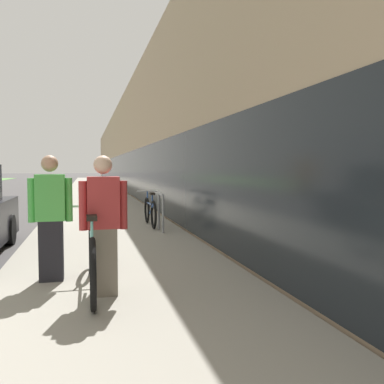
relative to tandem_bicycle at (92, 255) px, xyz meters
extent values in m
cube|color=gray|center=(0.42, 19.74, -0.45)|extent=(3.31, 70.00, 0.13)
cube|color=tan|center=(7.12, 27.74, 2.43)|extent=(10.00, 70.00, 5.89)
cube|color=#1E2328|center=(2.16, 27.74, 0.73)|extent=(0.10, 63.00, 2.20)
torus|color=black|center=(0.00, 0.83, -0.02)|extent=(0.06, 0.73, 0.73)
torus|color=black|center=(0.00, -0.81, -0.02)|extent=(0.06, 0.73, 0.73)
cylinder|color=#7AD1C6|center=(0.00, 0.01, 0.20)|extent=(0.04, 1.39, 0.04)
cylinder|color=#7AD1C6|center=(0.00, -0.32, 0.09)|extent=(0.04, 0.83, 0.34)
cylinder|color=#7AD1C6|center=(0.00, -0.52, 0.35)|extent=(0.03, 0.03, 0.30)
cube|color=black|center=(0.00, -0.52, 0.50)|extent=(0.11, 0.22, 0.05)
cylinder|color=#7AD1C6|center=(0.00, 0.69, 0.36)|extent=(0.03, 0.03, 0.32)
cylinder|color=silver|center=(0.00, 0.69, 0.52)|extent=(0.52, 0.03, 0.03)
cube|color=#756B5B|center=(0.13, -0.29, -0.02)|extent=(0.29, 0.21, 0.75)
cube|color=#B23333|center=(0.13, -0.29, 0.64)|extent=(0.35, 0.21, 0.57)
cylinder|color=#B23333|center=(-0.09, -0.29, 0.61)|extent=(0.09, 0.09, 0.54)
cylinder|color=#B23333|center=(0.35, -0.29, 0.61)|extent=(0.09, 0.09, 0.54)
sphere|color=beige|center=(0.13, -0.29, 1.06)|extent=(0.20, 0.20, 0.20)
cube|color=black|center=(-0.49, 0.49, -0.01)|extent=(0.29, 0.21, 0.76)
cube|color=#4CB74C|center=(-0.49, 0.49, 0.65)|extent=(0.35, 0.21, 0.58)
cylinder|color=#4CB74C|center=(-0.71, 0.49, 0.62)|extent=(0.09, 0.09, 0.55)
cylinder|color=#4CB74C|center=(-0.27, 0.49, 0.62)|extent=(0.09, 0.09, 0.55)
sphere|color=tan|center=(-0.49, 0.49, 1.08)|extent=(0.21, 0.21, 0.21)
cylinder|color=gray|center=(1.54, 3.97, 0.02)|extent=(0.05, 0.05, 0.82)
cylinder|color=gray|center=(1.54, 4.52, 0.02)|extent=(0.05, 0.05, 0.82)
cylinder|color=gray|center=(1.54, 4.25, 0.43)|extent=(0.05, 0.55, 0.05)
torus|color=black|center=(1.44, 5.76, -0.06)|extent=(0.05, 0.66, 0.66)
torus|color=black|center=(1.44, 4.64, -0.06)|extent=(0.05, 0.66, 0.66)
cylinder|color=#2D56A8|center=(1.44, 5.20, 0.14)|extent=(0.04, 0.95, 0.04)
cylinder|color=#2D56A8|center=(1.44, 4.98, 0.04)|extent=(0.04, 0.58, 0.30)
cylinder|color=#2D56A8|center=(1.44, 4.84, 0.28)|extent=(0.03, 0.03, 0.27)
cube|color=black|center=(1.44, 4.84, 0.41)|extent=(0.11, 0.22, 0.05)
cylinder|color=#2D56A8|center=(1.44, 5.67, 0.28)|extent=(0.03, 0.03, 0.29)
cylinder|color=silver|center=(1.44, 5.67, 0.43)|extent=(0.52, 0.03, 0.03)
cylinder|color=black|center=(-1.58, 4.00, -0.22)|extent=(0.22, 0.60, 0.60)
camera|label=1|loc=(-0.05, -5.08, 1.03)|focal=40.00mm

